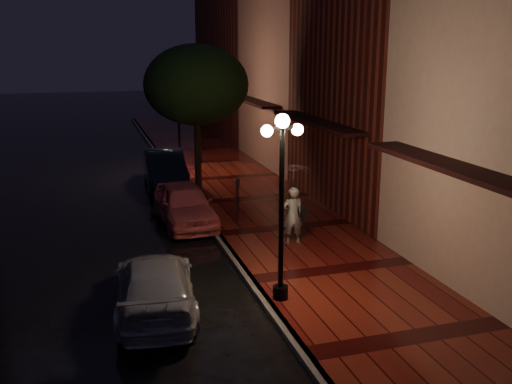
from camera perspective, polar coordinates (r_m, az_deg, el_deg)
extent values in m
plane|color=black|center=(18.00, -3.87, -4.62)|extent=(120.00, 120.00, 0.00)
cube|color=#480E0C|center=(18.57, 2.91, -3.74)|extent=(4.50, 60.00, 0.15)
cube|color=#595451|center=(17.97, -3.88, -4.39)|extent=(0.25, 60.00, 0.15)
cube|color=#511914|center=(21.47, 13.58, 13.10)|extent=(5.00, 8.00, 11.00)
cube|color=#8C5951|center=(28.71, 5.30, 11.71)|extent=(5.00, 8.00, 9.00)
cube|color=#511914|center=(38.14, -0.46, 13.22)|extent=(5.00, 12.00, 10.00)
cylinder|color=black|center=(12.85, 2.55, -2.44)|extent=(0.12, 0.12, 4.00)
cylinder|color=black|center=(13.50, 2.46, -9.97)|extent=(0.36, 0.36, 0.30)
cube|color=black|center=(12.41, 2.65, 6.42)|extent=(0.70, 0.08, 0.08)
sphere|color=#FFCE99|center=(12.39, 2.66, 7.11)|extent=(0.32, 0.32, 0.32)
sphere|color=#FFCE99|center=(12.31, 1.10, 6.13)|extent=(0.26, 0.26, 0.26)
sphere|color=#FFCE99|center=(12.54, 4.17, 6.25)|extent=(0.26, 0.26, 0.26)
cylinder|color=black|center=(26.18, -7.68, 6.20)|extent=(0.12, 0.12, 4.00)
cylinder|color=black|center=(26.51, -7.55, 2.24)|extent=(0.36, 0.36, 0.30)
cube|color=black|center=(25.97, -7.84, 10.57)|extent=(0.70, 0.08, 0.08)
sphere|color=#FFCE99|center=(25.96, -7.85, 10.90)|extent=(0.32, 0.32, 0.32)
sphere|color=#FFCE99|center=(25.92, -8.61, 10.42)|extent=(0.26, 0.26, 0.26)
sphere|color=#FFCE99|center=(26.03, -7.06, 10.49)|extent=(0.26, 0.26, 0.26)
cylinder|color=black|center=(23.37, -5.84, 4.25)|extent=(0.28, 0.28, 3.20)
ellipsoid|color=black|center=(23.05, -6.01, 10.63)|extent=(4.16, 4.16, 3.20)
sphere|color=black|center=(23.82, -4.58, 9.34)|extent=(1.80, 1.80, 1.80)
sphere|color=black|center=(22.29, -7.16, 9.17)|extent=(1.80, 1.80, 1.80)
imported|color=#D0555A|center=(19.28, -7.16, -1.20)|extent=(1.80, 4.19, 1.41)
imported|color=black|center=(24.67, -9.13, 2.35)|extent=(1.83, 4.70, 1.52)
imported|color=#A7A7AF|center=(13.25, -10.04, -9.16)|extent=(2.18, 4.46, 1.25)
imported|color=white|center=(16.83, 3.70, -2.36)|extent=(0.68, 0.50, 1.72)
imported|color=silver|center=(16.54, 3.76, 1.26)|extent=(1.00, 1.02, 0.92)
cylinder|color=black|center=(16.72, 3.72, -1.04)|extent=(0.02, 0.02, 1.38)
cube|color=black|center=(16.85, 4.68, -1.95)|extent=(0.14, 0.32, 0.34)
cylinder|color=black|center=(19.17, -1.85, -1.04)|extent=(0.07, 0.07, 1.20)
cube|color=black|center=(18.99, -1.87, 1.02)|extent=(0.14, 0.12, 0.24)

